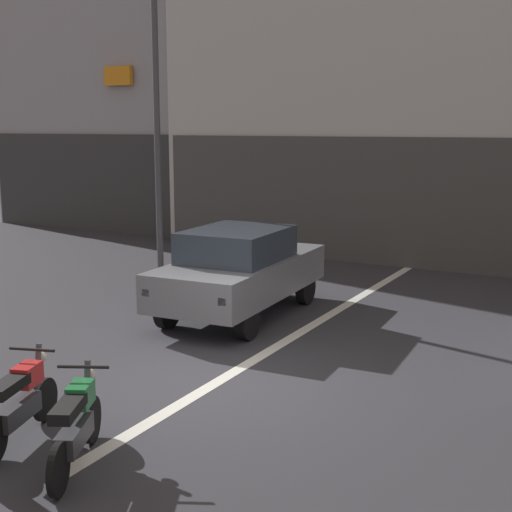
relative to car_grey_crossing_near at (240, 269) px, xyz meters
The scene contains 7 objects.
ground_plane 3.57m from the car_grey_crossing_near, 65.41° to the right, with size 120.00×120.00×0.00m, color #333338.
lane_centre_line 3.32m from the car_grey_crossing_near, 63.21° to the left, with size 0.20×18.00×0.01m, color silver.
building_mid_block 12.15m from the car_grey_crossing_near, 92.39° to the left, with size 10.71×9.78×12.99m.
car_grey_crossing_near is the anchor object (origin of this frame).
street_lamp 4.72m from the car_grey_crossing_near, 151.54° to the left, with size 0.36×0.36×6.83m.
motorcycle_red_row_leftmost 5.74m from the car_grey_crossing_near, 85.19° to the right, with size 0.67×1.61×0.98m.
motorcycle_green_row_left_mid 6.05m from the car_grey_crossing_near, 76.17° to the right, with size 0.80×1.53×0.98m.
Camera 1 is at (4.86, -7.74, 3.46)m, focal length 49.21 mm.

